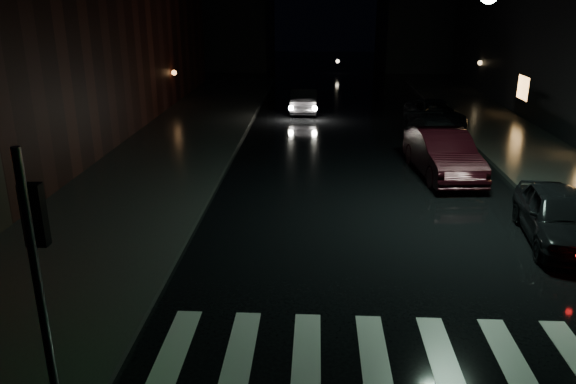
# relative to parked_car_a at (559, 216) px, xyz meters

# --- Properties ---
(ground) EXTENTS (120.00, 120.00, 0.00)m
(ground) POSITION_rel_parked_car_a_xyz_m (-7.60, -5.96, -0.71)
(ground) COLOR black
(ground) RESTS_ON ground
(sidewalk_left) EXTENTS (6.00, 44.00, 0.15)m
(sidewalk_left) POSITION_rel_parked_car_a_xyz_m (-12.60, 8.04, -0.64)
(sidewalk_left) COLOR #282826
(sidewalk_left) RESTS_ON ground
(sidewalk_right) EXTENTS (4.00, 44.00, 0.15)m
(sidewalk_right) POSITION_rel_parked_car_a_xyz_m (2.40, 8.04, -0.64)
(sidewalk_right) COLOR #282826
(sidewalk_right) RESTS_ON ground
(building_left) EXTENTS (10.00, 36.00, 7.00)m
(building_left) POSITION_rel_parked_car_a_xyz_m (-19.60, 10.04, 2.79)
(building_left) COLOR black
(building_left) RESTS_ON ground
(building_far_left) EXTENTS (14.00, 10.00, 8.00)m
(building_far_left) POSITION_rel_parked_car_a_xyz_m (-17.60, 39.04, 3.29)
(building_far_left) COLOR black
(building_far_left) RESTS_ON ground
(building_far_right) EXTENTS (14.00, 10.00, 7.00)m
(building_far_right) POSITION_rel_parked_car_a_xyz_m (6.40, 39.04, 2.79)
(building_far_right) COLOR black
(building_far_right) RESTS_ON ground
(crosswalk) EXTENTS (9.00, 3.00, 0.01)m
(crosswalk) POSITION_rel_parked_car_a_xyz_m (-4.60, -5.46, -0.71)
(crosswalk) COLOR beige
(crosswalk) RESTS_ON ground
(signal_pole_corner) EXTENTS (0.68, 0.61, 4.20)m
(signal_pole_corner) POSITION_rel_parked_car_a_xyz_m (-9.74, -7.41, 0.83)
(signal_pole_corner) COLOR slate
(signal_pole_corner) RESTS_ON ground
(parked_car_a) EXTENTS (2.19, 4.36, 1.43)m
(parked_car_a) POSITION_rel_parked_car_a_xyz_m (0.00, 0.00, 0.00)
(parked_car_a) COLOR black
(parked_car_a) RESTS_ON ground
(parked_car_b) EXTENTS (2.16, 5.04, 1.61)m
(parked_car_b) POSITION_rel_parked_car_a_xyz_m (-1.80, 5.63, 0.09)
(parked_car_b) COLOR black
(parked_car_b) RESTS_ON ground
(parked_car_c) EXTENTS (2.22, 4.73, 1.33)m
(parked_car_c) POSITION_rel_parked_car_a_xyz_m (-1.36, 8.93, -0.05)
(parked_car_c) COLOR black
(parked_car_c) RESTS_ON ground
(parked_car_d) EXTENTS (2.61, 4.79, 1.27)m
(parked_car_d) POSITION_rel_parked_car_a_xyz_m (-0.50, 13.71, -0.08)
(parked_car_d) COLOR black
(parked_car_d) RESTS_ON ground
(oncoming_car) EXTENTS (1.43, 4.06, 1.34)m
(oncoming_car) POSITION_rel_parked_car_a_xyz_m (-6.99, 17.17, -0.04)
(oncoming_car) COLOR black
(oncoming_car) RESTS_ON ground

